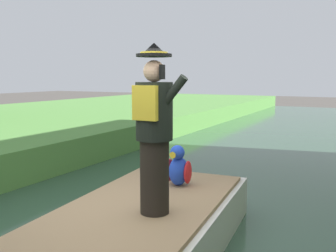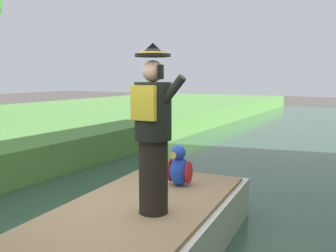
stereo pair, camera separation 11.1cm
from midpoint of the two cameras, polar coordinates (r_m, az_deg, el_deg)
name	(u,v)px [view 1 (the left image)]	position (r m, az deg, el deg)	size (l,w,h in m)	color
boat	(131,238)	(4.40, -6.43, -16.72)	(2.17, 4.34, 0.61)	silver
person_pirate	(154,130)	(4.01, -2.88, -0.64)	(0.61, 0.42, 1.85)	black
parrot_plush	(178,168)	(5.17, 0.98, -6.45)	(0.36, 0.34, 0.57)	blue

